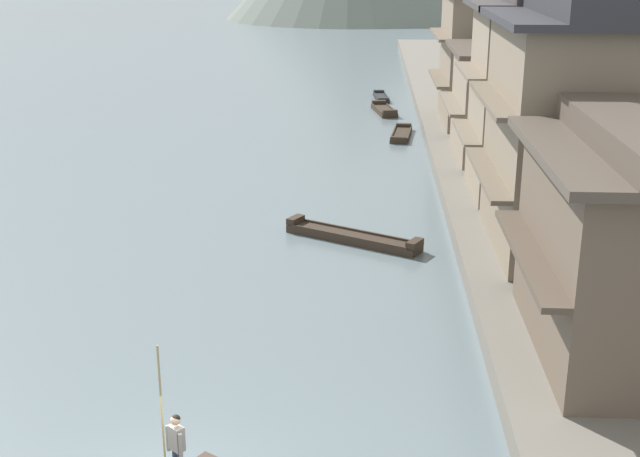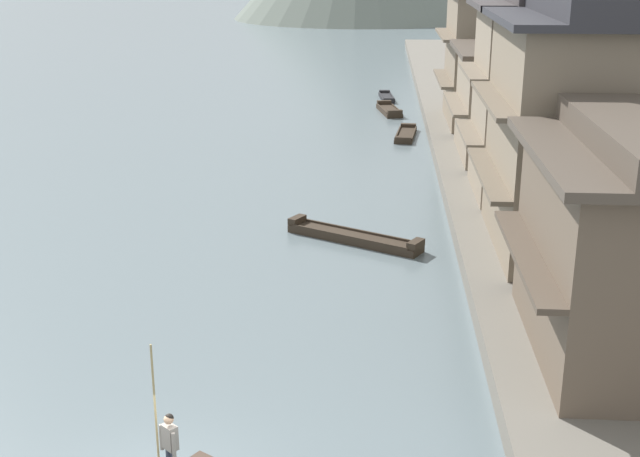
# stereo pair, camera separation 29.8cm
# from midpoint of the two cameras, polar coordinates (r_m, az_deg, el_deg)

# --- Properties ---
(riverbank_right) EXTENTS (18.00, 110.00, 0.68)m
(riverbank_right) POSITION_cam_midpoint_polar(r_m,az_deg,el_deg) (47.31, 18.19, 4.85)
(riverbank_right) COLOR #6B665B
(riverbank_right) RESTS_ON ground
(boatman_person) EXTENTS (0.50, 0.40, 3.04)m
(boatman_person) POSITION_cam_midpoint_polar(r_m,az_deg,el_deg) (17.32, -10.29, -14.04)
(boatman_person) COLOR black
(boatman_person) RESTS_ON boat_foreground_poled
(boat_moored_nearest) EXTENTS (5.36, 3.54, 0.55)m
(boat_moored_nearest) POSITION_cam_midpoint_polar(r_m,az_deg,el_deg) (32.39, 1.97, -0.60)
(boat_moored_nearest) COLOR #33281E
(boat_moored_nearest) RESTS_ON ground
(boat_moored_second) EXTENTS (1.23, 3.93, 0.40)m
(boat_moored_second) POSITION_cam_midpoint_polar(r_m,az_deg,el_deg) (63.76, 4.04, 8.88)
(boat_moored_second) COLOR #232326
(boat_moored_second) RESTS_ON ground
(boat_moored_third) EXTENTS (1.50, 4.34, 0.41)m
(boat_moored_third) POSITION_cam_midpoint_polar(r_m,az_deg,el_deg) (50.94, 5.38, 6.39)
(boat_moored_third) COLOR #33281E
(boat_moored_third) RESTS_ON ground
(boat_moored_far) EXTENTS (1.83, 4.16, 0.54)m
(boat_moored_far) POSITION_cam_midpoint_polar(r_m,az_deg,el_deg) (58.37, 4.23, 8.02)
(boat_moored_far) COLOR #33281E
(boat_moored_far) RESTS_ON ground
(house_waterfront_nearest) EXTENTS (5.79, 8.08, 6.14)m
(house_waterfront_nearest) POSITION_cam_midpoint_polar(r_m,az_deg,el_deg) (22.77, 20.27, -0.87)
(house_waterfront_nearest) COLOR brown
(house_waterfront_nearest) RESTS_ON riverbank_right
(house_waterfront_second) EXTENTS (6.60, 8.29, 8.74)m
(house_waterfront_second) POSITION_cam_midpoint_polar(r_m,az_deg,el_deg) (30.22, 16.97, 6.63)
(house_waterfront_second) COLOR #7F705B
(house_waterfront_second) RESTS_ON riverbank_right
(house_waterfront_tall) EXTENTS (5.58, 6.24, 8.74)m
(house_waterfront_tall) POSITION_cam_midpoint_polar(r_m,az_deg,el_deg) (36.64, 13.81, 8.90)
(house_waterfront_tall) COLOR gray
(house_waterfront_tall) RESTS_ON riverbank_right
(house_waterfront_narrow) EXTENTS (6.84, 7.60, 6.14)m
(house_waterfront_narrow) POSITION_cam_midpoint_polar(r_m,az_deg,el_deg) (43.80, 12.92, 8.73)
(house_waterfront_narrow) COLOR gray
(house_waterfront_narrow) RESTS_ON riverbank_right
(house_waterfront_far) EXTENTS (7.11, 8.34, 8.74)m
(house_waterfront_far) POSITION_cam_midpoint_polar(r_m,az_deg,el_deg) (52.11, 11.66, 11.76)
(house_waterfront_far) COLOR #7F705B
(house_waterfront_far) RESTS_ON riverbank_right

